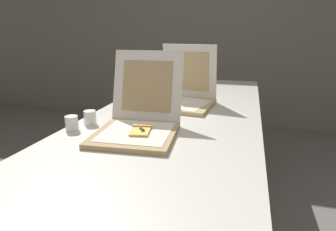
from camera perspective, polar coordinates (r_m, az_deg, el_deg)
name	(u,v)px	position (r m, az deg, el deg)	size (l,w,h in m)	color
wall_back	(221,20)	(3.69, 10.76, 18.40)	(10.00, 0.10, 2.60)	gray
table	(174,124)	(1.54, 1.17, -1.68)	(0.91, 2.46, 0.74)	beige
pizza_box_front	(138,122)	(1.27, -6.03, -1.39)	(0.39, 0.49, 0.35)	tan
pizza_box_middle	(184,97)	(1.74, 3.19, 3.80)	(0.38, 0.38, 0.36)	tan
cup_white_near_left	(72,123)	(1.38, -18.94, -1.48)	(0.06, 0.06, 0.07)	white
cup_white_far	(162,92)	(1.97, -1.15, 4.82)	(0.06, 0.06, 0.07)	white
cup_white_near_center	(90,117)	(1.44, -15.53, -0.39)	(0.06, 0.06, 0.07)	white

